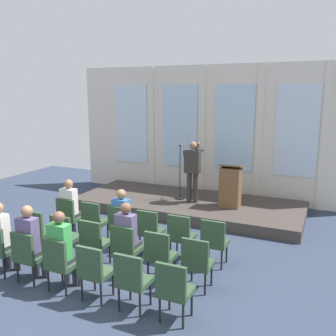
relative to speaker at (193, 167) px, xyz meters
name	(u,v)px	position (x,y,z in m)	size (l,w,h in m)	color
ground_plane	(93,283)	(-0.17, -4.41, -1.26)	(15.79, 15.79, 0.00)	#2D384C
rear_partition	(208,132)	(-0.12, 1.65, 0.80)	(8.81, 0.14, 4.08)	silver
stage_platform	(188,205)	(-0.17, 0.10, -1.12)	(6.26, 2.52, 0.28)	#3F3833
speaker	(193,167)	(0.00, 0.00, 0.00)	(0.50, 0.69, 1.68)	#332D28
mic_stand	(180,187)	(-0.43, 0.15, -0.64)	(0.28, 0.28, 1.55)	black
lectern	(230,186)	(1.06, 0.02, -0.43)	(0.60, 0.48, 1.16)	brown
chair_r0_c0	(69,215)	(-1.87, -2.92, -0.72)	(0.46, 0.44, 0.94)	black
audience_r0_c0	(71,205)	(-1.87, -2.84, -0.51)	(0.36, 0.39, 1.35)	#2D2D33
chair_r0_c1	(94,219)	(-1.19, -2.92, -0.72)	(0.46, 0.44, 0.94)	black
chair_r0_c2	(121,224)	(-0.51, -2.92, -0.72)	(0.46, 0.44, 0.94)	black
audience_r0_c2	(123,215)	(-0.51, -2.84, -0.55)	(0.36, 0.39, 1.28)	#2D2D33
chair_r0_c3	(150,229)	(0.17, -2.92, -0.72)	(0.46, 0.44, 0.94)	black
chair_r0_c4	(181,234)	(0.86, -2.92, -0.72)	(0.46, 0.44, 0.94)	black
chair_r0_c5	(214,240)	(1.54, -2.92, -0.72)	(0.46, 0.44, 0.94)	black
chair_r1_c0	(38,229)	(-1.87, -3.87, -0.72)	(0.46, 0.44, 0.94)	black
chair_r1_c1	(65,235)	(-1.19, -3.87, -0.72)	(0.46, 0.44, 0.94)	black
chair_r1_c2	(94,240)	(-0.51, -3.87, -0.72)	(0.46, 0.44, 0.94)	black
chair_r1_c3	(125,246)	(0.17, -3.87, -0.72)	(0.46, 0.44, 0.94)	black
audience_r1_c3	(127,234)	(0.17, -3.79, -0.51)	(0.36, 0.39, 1.34)	#2D2D33
chair_r1_c4	(160,253)	(0.86, -3.87, -0.72)	(0.46, 0.44, 0.94)	black
chair_r1_c5	(197,260)	(1.54, -3.87, -0.72)	(0.46, 0.44, 0.94)	black
audience_r2_c0	(2,234)	(-1.87, -4.75, -0.51)	(0.36, 0.39, 1.35)	#2D2D33
chair_r2_c1	(28,254)	(-1.19, -4.83, -0.72)	(0.46, 0.44, 0.94)	black
audience_r2_c1	(30,240)	(-1.19, -4.75, -0.49)	(0.36, 0.39, 1.38)	#2D2D33
chair_r2_c2	(60,261)	(-0.51, -4.83, -0.72)	(0.46, 0.44, 0.94)	black
audience_r2_c2	(62,246)	(-0.51, -4.75, -0.50)	(0.36, 0.39, 1.37)	#2D2D33
chair_r2_c3	(94,269)	(0.17, -4.83, -0.72)	(0.46, 0.44, 0.94)	black
chair_r2_c4	(132,278)	(0.86, -4.83, -0.72)	(0.46, 0.44, 0.94)	black
chair_r2_c5	(174,288)	(1.54, -4.83, -0.72)	(0.46, 0.44, 0.94)	black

